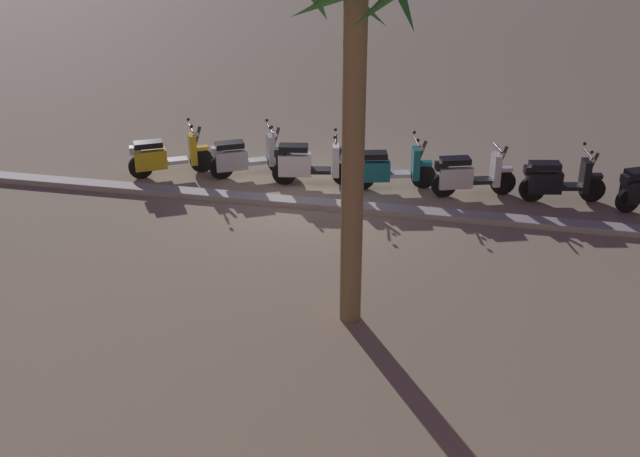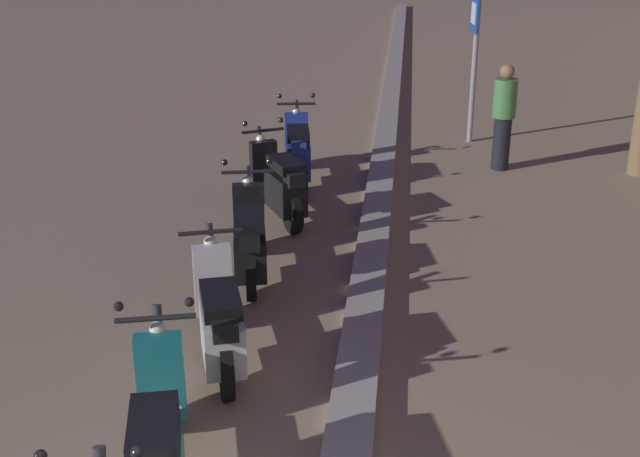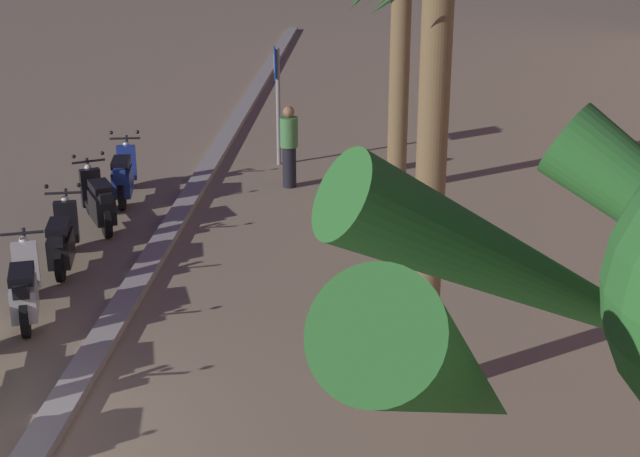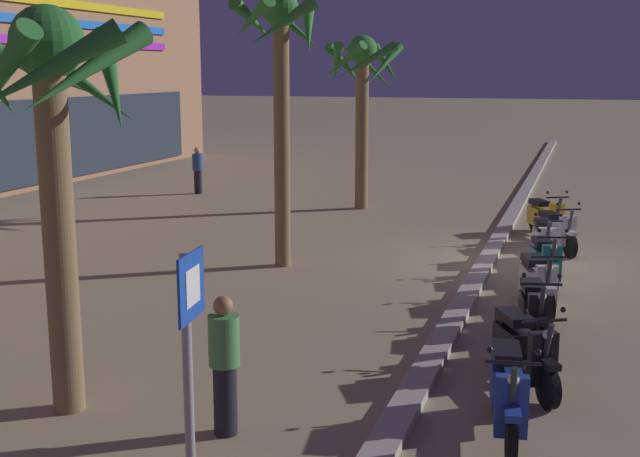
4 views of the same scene
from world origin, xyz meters
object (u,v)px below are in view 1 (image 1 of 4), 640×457
at_px(scooter_white_second_in_line, 307,164).
at_px(palm_tree_far_corner, 356,54).
at_px(scooter_teal_last_in_row, 387,169).
at_px(scooter_white_lead_nearest, 468,175).
at_px(scooter_black_mid_front, 557,180).
at_px(scooter_silver_tail_end, 244,157).
at_px(scooter_yellow_gap_after_mid, 164,156).

bearing_deg(scooter_white_second_in_line, palm_tree_far_corner, 109.60).
height_order(scooter_teal_last_in_row, palm_tree_far_corner, palm_tree_far_corner).
bearing_deg(scooter_white_lead_nearest, scooter_black_mid_front, -177.70).
distance_m(scooter_white_lead_nearest, scooter_silver_tail_end, 4.75).
height_order(scooter_black_mid_front, scooter_white_second_in_line, same).
bearing_deg(scooter_white_lead_nearest, scooter_teal_last_in_row, -1.12).
bearing_deg(scooter_black_mid_front, scooter_silver_tail_end, -0.19).
relative_size(scooter_teal_last_in_row, scooter_yellow_gap_after_mid, 1.06).
relative_size(scooter_white_lead_nearest, palm_tree_far_corner, 0.31).
xyz_separation_m(scooter_black_mid_front, scooter_teal_last_in_row, (3.42, 0.04, -0.01)).
relative_size(scooter_silver_tail_end, scooter_yellow_gap_after_mid, 0.99).
bearing_deg(palm_tree_far_corner, scooter_black_mid_front, -122.11).
relative_size(scooter_black_mid_front, scooter_yellow_gap_after_mid, 1.03).
height_order(scooter_black_mid_front, scooter_teal_last_in_row, same).
bearing_deg(palm_tree_far_corner, scooter_white_lead_nearest, -106.42).
height_order(scooter_silver_tail_end, palm_tree_far_corner, palm_tree_far_corner).
xyz_separation_m(scooter_white_second_in_line, scooter_yellow_gap_after_mid, (3.13, 0.15, -0.02)).
relative_size(scooter_black_mid_front, scooter_silver_tail_end, 1.04).
distance_m(scooter_white_lead_nearest, palm_tree_far_corner, 6.46).
distance_m(scooter_black_mid_front, scooter_silver_tail_end, 6.51).
bearing_deg(scooter_silver_tail_end, palm_tree_far_corner, 121.75).
relative_size(scooter_black_mid_front, scooter_white_second_in_line, 0.96).
relative_size(scooter_white_lead_nearest, scooter_silver_tail_end, 1.04).
bearing_deg(scooter_white_second_in_line, scooter_white_lead_nearest, -178.61).
bearing_deg(scooter_white_lead_nearest, scooter_white_second_in_line, 1.39).
bearing_deg(scooter_white_second_in_line, scooter_yellow_gap_after_mid, 2.69).
distance_m(scooter_white_second_in_line, scooter_silver_tail_end, 1.45).
xyz_separation_m(scooter_teal_last_in_row, scooter_white_second_in_line, (1.66, 0.11, 0.02)).
bearing_deg(scooter_yellow_gap_after_mid, scooter_teal_last_in_row, -176.89).
xyz_separation_m(scooter_silver_tail_end, scooter_yellow_gap_after_mid, (1.69, 0.32, 0.00)).
distance_m(scooter_teal_last_in_row, scooter_yellow_gap_after_mid, 4.79).
bearing_deg(scooter_yellow_gap_after_mid, scooter_black_mid_front, -177.92).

